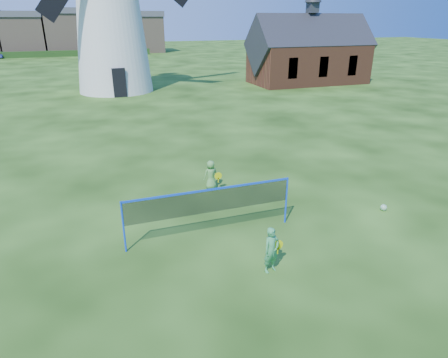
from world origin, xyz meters
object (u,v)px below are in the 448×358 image
badminton_net (210,202)px  player_boy (211,175)px  play_ball (384,207)px  player_girl (271,250)px  windmill (109,10)px  chapel (309,54)px

badminton_net → player_boy: (1.10, 3.36, -0.58)m
player_boy → play_ball: 6.23m
badminton_net → player_boy: 3.59m
player_boy → badminton_net: bearing=67.5°
badminton_net → player_girl: (0.92, -2.18, -0.52)m
windmill → chapel: size_ratio=1.62×
player_girl → player_boy: player_girl is taller
badminton_net → play_ball: bearing=-3.7°
badminton_net → chapel: bearing=53.9°
play_ball → badminton_net: bearing=176.3°
badminton_net → play_ball: 6.16m
chapel → player_girl: 32.96m
chapel → player_boy: size_ratio=10.42×
chapel → play_ball: size_ratio=53.41×
player_boy → play_ball: size_ratio=5.12×
chapel → play_ball: bearing=-115.8°
chapel → badminton_net: 31.64m
windmill → player_girl: size_ratio=15.32×
player_boy → windmill: bearing=-91.3°
windmill → player_girl: 29.86m
player_boy → play_ball: player_boy is taller
chapel → play_ball: (-12.54, -25.94, -2.69)m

